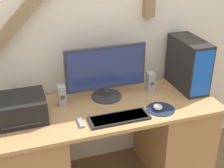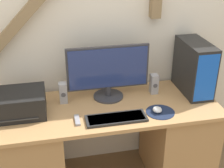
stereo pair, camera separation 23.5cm
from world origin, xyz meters
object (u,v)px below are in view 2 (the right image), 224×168
printer (20,103)px  speaker_right (154,84)px  speaker_left (63,93)px  mouse (157,110)px  keyboard (116,118)px  computer_tower (194,68)px  remote_control (77,120)px  monitor (108,71)px

printer → speaker_right: printer is taller
printer → speaker_right: (1.08, 0.11, -0.00)m
speaker_left → mouse: bearing=-24.1°
keyboard → mouse: (0.32, 0.03, 0.01)m
mouse → speaker_right: speaker_right is taller
keyboard → mouse: size_ratio=5.75×
computer_tower → mouse: bearing=-146.0°
computer_tower → speaker_right: 0.36m
keyboard → mouse: bearing=5.5°
printer → speaker_left: (0.33, 0.11, -0.00)m
printer → speaker_left: size_ratio=2.26×
mouse → computer_tower: size_ratio=0.18×
computer_tower → speaker_left: size_ratio=2.62×
computer_tower → keyboard: bearing=-157.4°
remote_control → monitor: bearing=46.9°
speaker_left → speaker_right: size_ratio=1.00×
printer → speaker_right: 1.08m
monitor → speaker_left: 0.39m
monitor → printer: size_ratio=1.74×
remote_control → printer: bearing=154.5°
printer → speaker_left: bearing=18.0°
mouse → remote_control: (-0.60, 0.01, -0.02)m
speaker_left → keyboard: bearing=-43.3°
mouse → printer: (-1.00, 0.20, 0.06)m
mouse → speaker_right: bearing=76.3°
keyboard → mouse: mouse is taller
printer → remote_control: 0.45m
mouse → speaker_left: speaker_left is taller
speaker_left → computer_tower: bearing=-1.7°
speaker_left → speaker_right: bearing=0.2°
speaker_right → remote_control: speaker_right is taller
keyboard → computer_tower: computer_tower is taller
speaker_left → remote_control: (0.08, -0.30, -0.08)m
keyboard → printer: (-0.68, 0.23, 0.08)m
monitor → computer_tower: (0.71, -0.04, -0.02)m
printer → remote_control: bearing=-25.5°
speaker_right → computer_tower: bearing=-5.9°
remote_control → speaker_right: bearing=23.8°
printer → speaker_right: bearing=5.7°
monitor → mouse: (0.31, -0.32, -0.21)m
speaker_right → mouse: bearing=-103.7°
monitor → speaker_right: 0.41m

